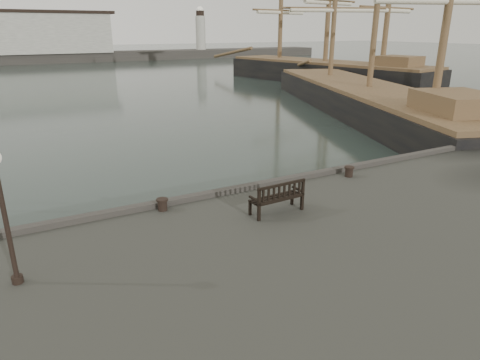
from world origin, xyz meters
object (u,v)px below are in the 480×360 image
object	(u,v)px
bollard_right	(349,172)
tall_ship_main	(367,106)
lamp_post	(1,199)
tall_ship_far	(324,77)
bollard_left	(162,205)
bench	(277,203)

from	to	relation	value
bollard_right	tall_ship_main	bearing A→B (deg)	43.86
lamp_post	tall_ship_main	size ratio (longest dim) A/B	0.09
bollard_right	lamp_post	xyz separation A→B (m)	(-11.51, -2.06, 1.83)
bollard_right	tall_ship_far	world-z (taller)	tall_ship_far
bollard_left	bollard_right	xyz separation A→B (m)	(7.35, -0.29, 0.00)
tall_ship_main	tall_ship_far	world-z (taller)	tall_ship_far
bollard_left	tall_ship_far	world-z (taller)	tall_ship_far
lamp_post	tall_ship_far	size ratio (longest dim) A/B	0.10
bench	lamp_post	distance (m)	7.42
lamp_post	tall_ship_far	xyz separation A→B (m)	(38.32, 36.60, -2.72)
lamp_post	bollard_left	bearing A→B (deg)	29.40
bollard_right	tall_ship_main	size ratio (longest dim) A/B	0.01
bench	tall_ship_far	xyz separation A→B (m)	(31.11, 36.10, -1.01)
bollard_right	lamp_post	distance (m)	11.84
bench	bollard_right	bearing A→B (deg)	17.29
tall_ship_main	bollard_right	bearing A→B (deg)	-116.19
bollard_left	tall_ship_main	xyz separation A→B (m)	(23.34, 15.08, -1.08)
bench	bollard_left	world-z (taller)	bench
tall_ship_main	bench	bearing A→B (deg)	-120.23
bollard_right	tall_ship_main	world-z (taller)	tall_ship_main
bench	bollard_left	distance (m)	3.56
bench	tall_ship_main	size ratio (longest dim) A/B	0.05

